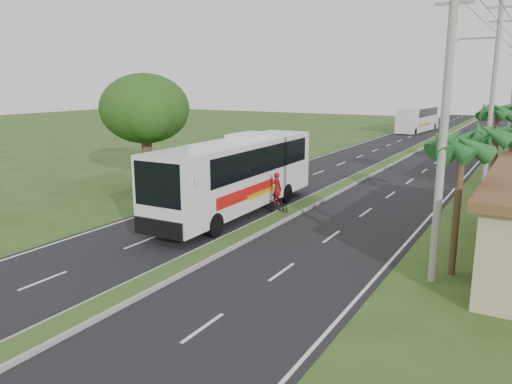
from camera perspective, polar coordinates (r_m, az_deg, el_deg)
The scene contains 14 objects.
ground at distance 20.57m, azimuth -5.82°, elevation -7.33°, with size 180.00×180.00×0.00m, color #304619.
road_asphalt at distance 38.07m, azimuth 12.01°, elevation 1.70°, with size 14.00×160.00×0.02m, color black.
median_strip at distance 38.05m, azimuth 12.01°, elevation 1.84°, with size 1.20×160.00×0.18m.
lane_edge_left at distance 40.58m, azimuth 2.99°, elevation 2.60°, with size 0.12×160.00×0.01m, color silver.
lane_edge_right at distance 36.62m, azimuth 22.01°, elevation 0.62°, with size 0.12×160.00×0.01m, color silver.
palm_verge_a at distance 18.93m, azimuth 22.52°, elevation 4.83°, with size 2.40×2.40×5.45m.
palm_verge_b at distance 27.84m, azimuth 25.83°, elevation 5.90°, with size 2.40×2.40×5.05m.
palm_verge_c at distance 34.80m, azimuth 25.90°, elevation 8.24°, with size 2.40×2.40×5.85m.
shade_tree at distance 34.87m, azimuth -12.69°, elevation 9.02°, with size 6.30×6.00×7.54m.
utility_pole_a at distance 17.93m, azimuth 20.74°, elevation 7.60°, with size 1.60×0.28×11.00m.
utility_pole_b at distance 33.78m, azimuth 25.39°, elevation 10.13°, with size 3.20×0.28×12.00m.
coach_bus_main at distance 26.57m, azimuth -2.10°, elevation 2.43°, with size 3.00×13.08×4.21m.
coach_bus_far at distance 75.20m, azimuth 18.05°, elevation 8.06°, with size 3.52×11.97×3.44m.
motorcyclist at distance 26.70m, azimuth 2.40°, elevation -0.80°, with size 1.72×1.01×2.26m.
Camera 1 is at (11.41, -15.65, 6.95)m, focal length 35.00 mm.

